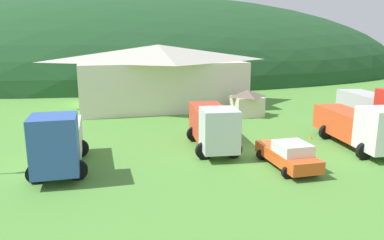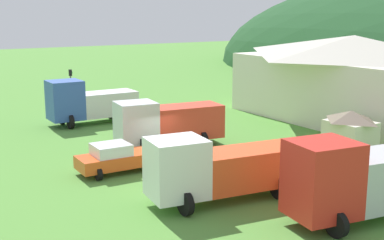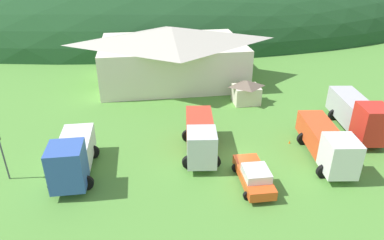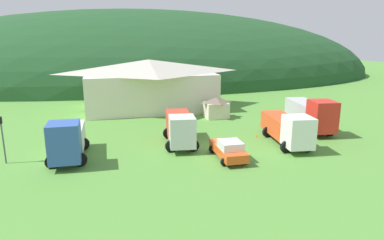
# 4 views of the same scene
# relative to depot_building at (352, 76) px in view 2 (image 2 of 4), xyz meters

# --- Properties ---
(ground_plane) EXTENTS (200.00, 200.00, 0.00)m
(ground_plane) POSITION_rel_depot_building_xyz_m (2.98, -19.26, -3.53)
(ground_plane) COLOR #518C38
(depot_building) EXTENTS (18.60, 12.86, 6.86)m
(depot_building) POSITION_rel_depot_building_xyz_m (0.00, 0.00, 0.00)
(depot_building) COLOR silver
(depot_building) RESTS_ON ground
(play_shed_cream) EXTENTS (2.98, 2.57, 2.61)m
(play_shed_cream) POSITION_rel_depot_building_xyz_m (7.26, -8.32, -2.19)
(play_shed_cream) COLOR beige
(play_shed_cream) RESTS_ON ground
(box_truck_blue) EXTENTS (3.18, 6.99, 3.58)m
(box_truck_blue) POSITION_rel_depot_building_xyz_m (-9.34, -19.68, -1.76)
(box_truck_blue) COLOR #3356AD
(box_truck_blue) RESTS_ON ground
(tow_truck_silver) EXTENTS (3.51, 7.24, 3.20)m
(tow_truck_silver) POSITION_rel_depot_building_xyz_m (0.45, -18.03, -1.81)
(tow_truck_silver) COLOR silver
(tow_truck_silver) RESTS_ON ground
(heavy_rig_white) EXTENTS (3.65, 8.32, 3.24)m
(heavy_rig_white) POSITION_rel_depot_building_xyz_m (10.21, -20.48, -1.90)
(heavy_rig_white) COLOR white
(heavy_rig_white) RESTS_ON ground
(crane_truck_red) EXTENTS (3.82, 8.60, 3.69)m
(crane_truck_red) POSITION_rel_depot_building_xyz_m (15.31, -16.44, -1.66)
(crane_truck_red) COLOR red
(crane_truck_red) RESTS_ON ground
(service_pickup_orange) EXTENTS (2.40, 4.93, 1.66)m
(service_pickup_orange) POSITION_rel_depot_building_xyz_m (3.53, -22.75, -2.71)
(service_pickup_orange) COLOR #E4521F
(service_pickup_orange) RESTS_ON ground
(traffic_light_west) EXTENTS (0.20, 0.32, 3.85)m
(traffic_light_west) POSITION_rel_depot_building_xyz_m (-14.18, -19.25, -1.15)
(traffic_light_west) COLOR #4C4C51
(traffic_light_west) RESTS_ON ground
(traffic_cone_near_pickup) EXTENTS (0.36, 0.36, 0.62)m
(traffic_cone_near_pickup) POSITION_rel_depot_building_xyz_m (8.52, -17.49, -3.53)
(traffic_cone_near_pickup) COLOR orange
(traffic_cone_near_pickup) RESTS_ON ground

